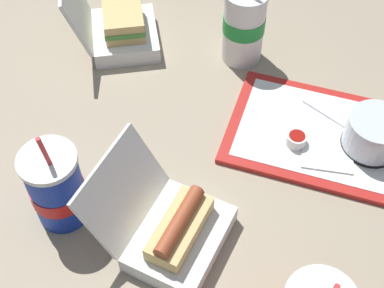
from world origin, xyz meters
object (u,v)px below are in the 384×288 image
object	(u,v)px
plastic_fork	(325,113)
clamshell_sandwich_front	(119,28)
soda_cup_back	(57,187)
clamshell_hotdog_back	(173,230)
food_tray	(320,135)
soda_cup_front	(244,25)
cake_container	(374,134)
ketchup_cup	(296,139)

from	to	relation	value
plastic_fork	clamshell_sandwich_front	distance (m)	0.51
soda_cup_back	clamshell_hotdog_back	bearing A→B (deg)	1.45
clamshell_hotdog_back	food_tray	bearing A→B (deg)	57.07
food_tray	soda_cup_front	world-z (taller)	soda_cup_front
food_tray	clamshell_sandwich_front	world-z (taller)	clamshell_sandwich_front
cake_container	plastic_fork	bearing A→B (deg)	149.28
cake_container	clamshell_hotdog_back	distance (m)	0.43
food_tray	soda_cup_back	bearing A→B (deg)	-142.15
cake_container	plastic_fork	size ratio (longest dim) A/B	1.04
ketchup_cup	soda_cup_front	size ratio (longest dim) A/B	0.17
food_tray	clamshell_hotdog_back	world-z (taller)	clamshell_hotdog_back
food_tray	soda_cup_front	xyz separation A→B (m)	(-0.22, 0.18, 0.08)
cake_container	clamshell_sandwich_front	xyz separation A→B (m)	(-0.59, 0.14, -0.00)
cake_container	plastic_fork	world-z (taller)	cake_container
cake_container	soda_cup_front	xyz separation A→B (m)	(-0.31, 0.19, 0.04)
plastic_fork	clamshell_hotdog_back	world-z (taller)	clamshell_hotdog_back
clamshell_hotdog_back	cake_container	bearing A→B (deg)	46.25
clamshell_sandwich_front	soda_cup_front	distance (m)	0.29
ketchup_cup	plastic_fork	distance (m)	0.11
ketchup_cup	clamshell_hotdog_back	bearing A→B (deg)	-120.44
food_tray	soda_cup_back	xyz separation A→B (m)	(-0.41, -0.32, 0.07)
clamshell_sandwich_front	soda_cup_front	size ratio (longest dim) A/B	1.08
plastic_fork	soda_cup_back	xyz separation A→B (m)	(-0.41, -0.38, 0.06)
ketchup_cup	soda_cup_back	world-z (taller)	soda_cup_back
clamshell_sandwich_front	soda_cup_back	xyz separation A→B (m)	(0.08, -0.46, 0.04)
clamshell_hotdog_back	clamshell_sandwich_front	size ratio (longest dim) A/B	0.93
ketchup_cup	clamshell_hotdog_back	distance (m)	0.32
food_tray	cake_container	world-z (taller)	cake_container
food_tray	plastic_fork	distance (m)	0.06
cake_container	clamshell_sandwich_front	world-z (taller)	clamshell_sandwich_front
ketchup_cup	plastic_fork	bearing A→B (deg)	65.97
plastic_fork	soda_cup_front	xyz separation A→B (m)	(-0.21, 0.13, 0.07)
soda_cup_front	cake_container	bearing A→B (deg)	-30.86
food_tray	soda_cup_back	size ratio (longest dim) A/B	1.66
clamshell_hotdog_back	soda_cup_back	distance (m)	0.21
soda_cup_front	soda_cup_back	bearing A→B (deg)	-111.44
cake_container	clamshell_sandwich_front	size ratio (longest dim) A/B	0.45
cake_container	soda_cup_front	world-z (taller)	soda_cup_front
clamshell_sandwich_front	cake_container	bearing A→B (deg)	-13.62
clamshell_sandwich_front	plastic_fork	bearing A→B (deg)	-9.88
cake_container	ketchup_cup	bearing A→B (deg)	-163.94
soda_cup_front	ketchup_cup	bearing A→B (deg)	-52.84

